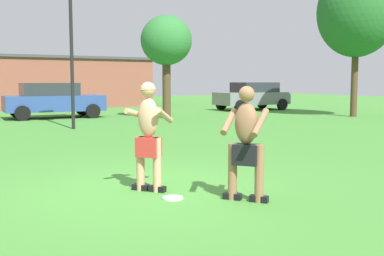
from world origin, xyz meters
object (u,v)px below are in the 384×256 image
object	(u,v)px
frisbee	(173,198)
lamp_post	(71,35)
tree_left_field	(166,42)
player_with_cap	(149,132)
car_blue_near_post	(53,100)
player_in_black	(246,142)
car_gray_mid_lot	(253,96)
tree_behind_players	(357,13)

from	to	relation	value
frisbee	lamp_post	size ratio (longest dim) A/B	0.06
tree_left_field	player_with_cap	bearing A→B (deg)	-118.59
player_with_cap	car_blue_near_post	size ratio (longest dim) A/B	0.38
player_in_black	car_gray_mid_lot	distance (m)	20.84
frisbee	lamp_post	world-z (taller)	lamp_post
tree_left_field	tree_behind_players	xyz separation A→B (m)	(7.97, -3.65, 1.39)
player_with_cap	car_gray_mid_lot	xyz separation A→B (m)	(13.76, 15.17, -0.09)
player_with_cap	car_gray_mid_lot	distance (m)	20.48
player_in_black	car_gray_mid_lot	bearing A→B (deg)	51.92
car_gray_mid_lot	tree_left_field	distance (m)	7.98
player_in_black	frisbee	world-z (taller)	player_in_black
car_blue_near_post	tree_left_field	size ratio (longest dim) A/B	0.96
tree_behind_players	car_blue_near_post	bearing A→B (deg)	152.98
car_blue_near_post	tree_left_field	world-z (taller)	tree_left_field
player_in_black	car_blue_near_post	distance (m)	16.33
frisbee	tree_behind_players	size ratio (longest dim) A/B	0.04
lamp_post	tree_left_field	xyz separation A→B (m)	(5.02, 2.58, 0.15)
car_gray_mid_lot	tree_behind_players	bearing A→B (deg)	-81.59
lamp_post	tree_behind_players	distance (m)	13.12
player_in_black	tree_left_field	size ratio (longest dim) A/B	0.35
car_gray_mid_lot	tree_left_field	xyz separation A→B (m)	(-7.01, -2.79, 2.57)
player_with_cap	player_in_black	bearing A→B (deg)	-53.71
lamp_post	tree_behind_players	bearing A→B (deg)	-4.72
tree_left_field	frisbee	bearing A→B (deg)	-117.15
player_with_cap	tree_behind_players	distance (m)	17.54
frisbee	tree_behind_players	bearing A→B (deg)	32.58
player_in_black	tree_behind_players	xyz separation A→B (m)	(13.80, 9.97, 3.95)
car_blue_near_post	lamp_post	bearing A→B (deg)	-96.94
car_gray_mid_lot	lamp_post	distance (m)	13.39
player_with_cap	car_blue_near_post	bearing A→B (deg)	81.05
frisbee	tree_left_field	world-z (taller)	tree_left_field
player_in_black	lamp_post	size ratio (longest dim) A/B	0.31
player_in_black	car_gray_mid_lot	world-z (taller)	player_in_black
car_gray_mid_lot	car_blue_near_post	bearing A→B (deg)	-179.28
car_gray_mid_lot	player_with_cap	bearing A→B (deg)	-132.21
frisbee	lamp_post	bearing A→B (deg)	80.99
player_with_cap	player_in_black	distance (m)	1.54
car_blue_near_post	tree_behind_players	bearing A→B (deg)	-27.02
car_gray_mid_lot	player_in_black	bearing A→B (deg)	-128.08
player_with_cap	player_in_black	xyz separation A→B (m)	(0.91, -1.24, -0.08)
car_blue_near_post	car_gray_mid_lot	xyz separation A→B (m)	(11.40, 0.14, 0.00)
car_gray_mid_lot	lamp_post	xyz separation A→B (m)	(-12.03, -5.37, 2.42)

